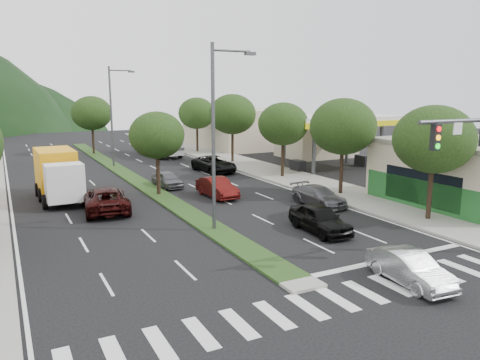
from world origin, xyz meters
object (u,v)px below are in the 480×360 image
tree_med_far (92,113)px  motorhome (160,140)px  streetlight_mid (113,112)px  car_queue_d (214,164)px  tree_med_near (157,135)px  sedan_silver (410,268)px  car_queue_c (217,187)px  box_truck (58,176)px  tree_r_a (434,139)px  tree_r_b (343,127)px  tree_r_d (232,114)px  tree_r_e (197,113)px  streetlight_near (217,128)px  car_queue_e (167,179)px  car_queue_b (319,196)px  suv_maroon (105,199)px  car_queue_a (320,219)px  tree_r_c (283,124)px

tree_med_far → motorhome: bearing=-34.8°
streetlight_mid → car_queue_d: (7.65, -7.43, -4.82)m
tree_med_near → sedan_silver: 20.90m
car_queue_c → box_truck: (-10.25, 4.55, 0.93)m
tree_r_a → tree_r_b: (-0.00, 8.00, 0.22)m
tree_r_d → car_queue_d: size_ratio=1.31×
tree_r_a → motorhome: bearing=98.3°
tree_r_e → car_queue_d: size_ratio=1.23×
tree_r_d → tree_med_far: tree_r_d is taller
tree_r_d → streetlight_near: bearing=-118.2°
tree_r_d → streetlight_mid: size_ratio=0.72×
sedan_silver → car_queue_e: 22.88m
tree_med_far → car_queue_b: size_ratio=1.56×
tree_r_a → suv_maroon: 20.18m
tree_r_a → car_queue_c: bearing=126.2°
tree_med_near → car_queue_c: size_ratio=1.39×
suv_maroon → box_truck: (-2.23, 5.06, 0.85)m
tree_med_near → box_truck: 7.51m
streetlight_near → car_queue_d: (7.65, 17.57, -4.82)m
tree_r_d → car_queue_a: tree_r_d is taller
streetlight_near → car_queue_d: 19.76m
sedan_silver → car_queue_d: car_queue_d is taller
suv_maroon → car_queue_a: size_ratio=1.29×
tree_med_near → sedan_silver: tree_med_near is taller
suv_maroon → car_queue_e: 8.17m
tree_med_near → car_queue_e: 4.83m
suv_maroon → car_queue_d: 16.22m
car_queue_a → car_queue_d: (2.89, 20.47, 0.01)m
motorhome → suv_maroon: bearing=-117.3°
car_queue_a → tree_r_b: bearing=47.4°
tree_r_a → streetlight_mid: 31.32m
streetlight_mid → car_queue_e: (1.33, -12.43, -4.94)m
car_queue_b → car_queue_e: bearing=120.1°
car_queue_b → box_truck: bearing=143.0°
tree_r_e → car_queue_d: (-4.15, -14.43, -4.13)m
streetlight_mid → suv_maroon: streetlight_mid is taller
tree_r_c → tree_r_a: bearing=-90.0°
tree_med_far → car_queue_b: 35.24m
tree_r_e → car_queue_d: bearing=-106.0°
car_queue_a → motorhome: size_ratio=0.49×
tree_r_a → car_queue_c: (-8.42, 11.50, -4.11)m
tree_med_far → sedan_silver: tree_med_far is taller
tree_r_a → car_queue_d: (-4.15, 21.57, -4.06)m
car_queue_e → suv_maroon: bearing=-142.3°
tree_r_e → box_truck: tree_r_e is taller
sedan_silver → box_truck: 24.64m
tree_r_d → box_truck: size_ratio=1.01×
suv_maroon → car_queue_e: suv_maroon is taller
sedan_silver → motorhome: 41.52m
tree_med_far → motorhome: tree_med_far is taller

